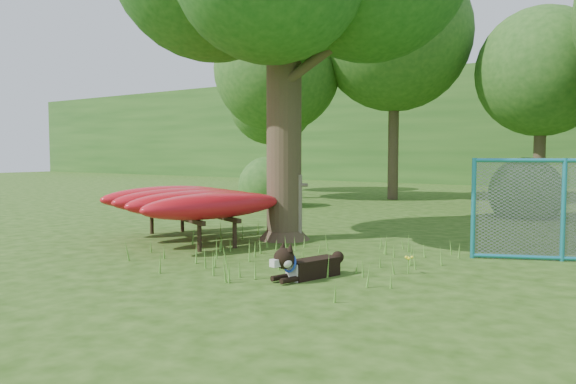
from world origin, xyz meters
The scene contains 13 objects.
ground centered at (0.00, 0.00, 0.00)m, with size 80.00×80.00×0.00m, color #21440D.
wooden_post centered at (-0.52, 2.57, 0.64)m, with size 0.33×0.14×1.21m.
kayak_rack centered at (-2.15, 1.39, 0.73)m, with size 3.38×3.66×0.95m.
husky_dog centered at (1.32, -0.04, 0.18)m, with size 0.52×1.12×0.51m.
fence_section centered at (3.80, 3.18, 0.77)m, with size 2.43×1.12×2.55m.
wildflower_clump centered at (2.29, 1.03, 0.20)m, with size 0.11×0.10×0.25m.
bg_tree_a centered at (-6.50, 10.00, 4.48)m, with size 4.40×4.40×6.70m.
bg_tree_b centered at (-3.00, 12.00, 5.61)m, with size 5.20×5.20×8.22m.
bg_tree_c centered at (1.50, 13.00, 4.11)m, with size 4.00×4.00×6.12m.
bg_tree_f centered at (-9.00, 13.00, 3.73)m, with size 3.60×3.60×5.55m.
shrub_left centered at (-5.00, 7.50, 0.00)m, with size 1.80×1.80×1.80m, color #27551B.
shrub_mid centered at (2.00, 9.00, 0.00)m, with size 1.80×1.80×1.80m, color #27551B.
wooded_hillside centered at (0.00, 28.00, 3.00)m, with size 80.00×12.00×6.00m, color #27551B.
Camera 1 is at (5.24, -5.92, 1.61)m, focal length 35.00 mm.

